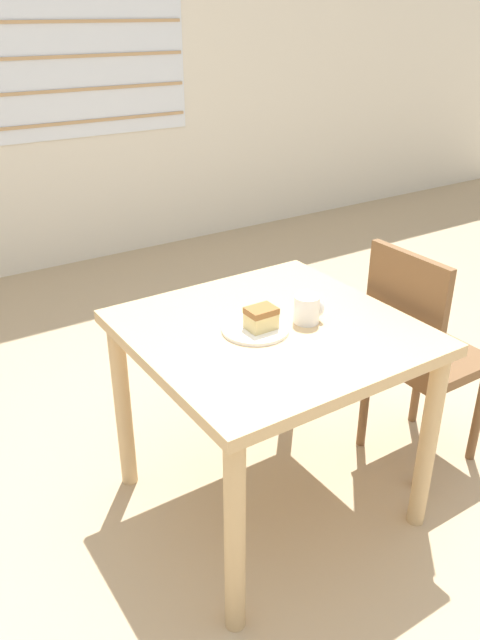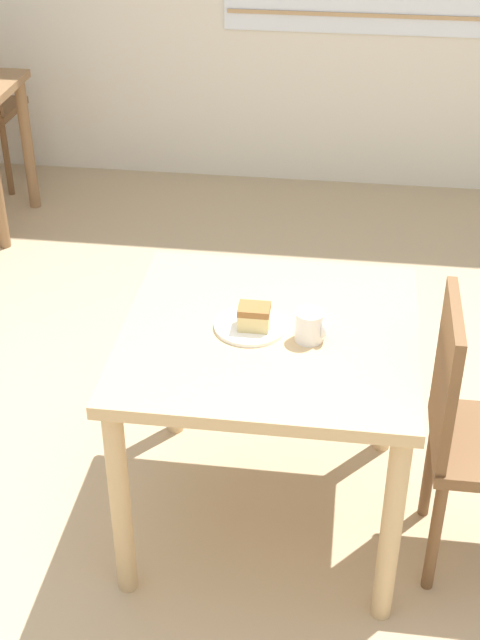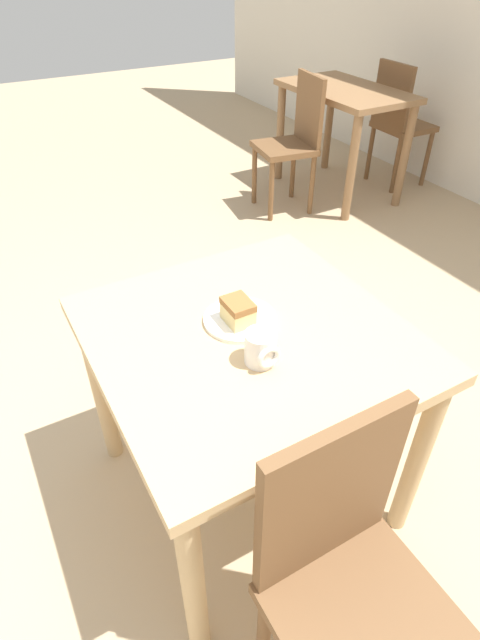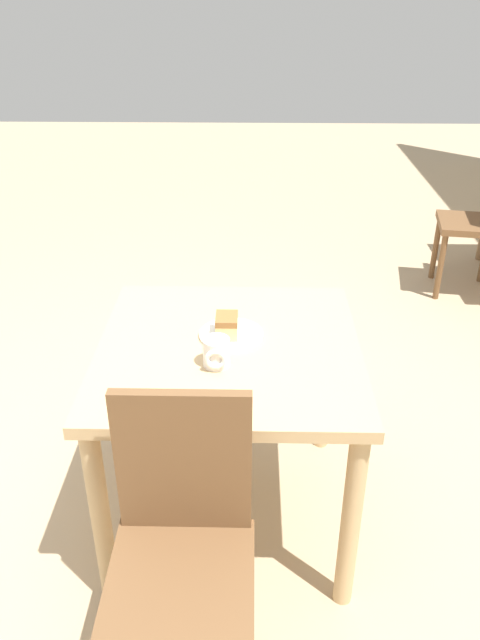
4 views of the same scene
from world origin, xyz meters
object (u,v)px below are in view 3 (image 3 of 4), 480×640
at_px(chair_far_corner, 293,140).
at_px(cake_slice, 238,311).
at_px(dining_table_far, 343,109).
at_px(chair_near_window, 350,585).
at_px(coffee_mug, 261,349).
at_px(dining_table_near, 248,362).
at_px(chair_far_opposite, 399,121).
at_px(plate, 240,319).

distance_m(chair_far_corner, cake_slice, 2.39).
bearing_deg(dining_table_far, chair_near_window, -38.18).
height_order(cake_slice, coffee_mug, coffee_mug).
bearing_deg(dining_table_near, cake_slice, -169.33).
bearing_deg(coffee_mug, dining_table_far, 136.75).
height_order(chair_far_opposite, coffee_mug, chair_far_opposite).
xyz_separation_m(cake_slice, coffee_mug, (0.17, -0.03, -0.00)).
distance_m(dining_table_far, chair_near_window, 3.30).
xyz_separation_m(dining_table_far, plate, (1.92, -1.93, 0.11)).
bearing_deg(chair_far_opposite, plate, 128.71).
distance_m(chair_near_window, chair_far_opposite, 3.54).
xyz_separation_m(chair_far_opposite, coffee_mug, (2.00, -2.44, 0.28)).
relative_size(dining_table_near, chair_near_window, 0.96).
height_order(dining_table_near, plate, plate).
bearing_deg(cake_slice, chair_near_window, -7.77).
xyz_separation_m(plate, cake_slice, (0.01, -0.01, 0.04)).
bearing_deg(coffee_mug, cake_slice, 171.45).
height_order(chair_far_corner, cake_slice, chair_far_corner).
relative_size(plate, cake_slice, 2.31).
xyz_separation_m(dining_table_near, cake_slice, (-0.05, -0.01, 0.16)).
distance_m(dining_table_far, cake_slice, 2.74).
distance_m(chair_far_corner, plate, 2.37).
height_order(chair_near_window, chair_far_opposite, same).
bearing_deg(dining_table_near, dining_table_far, 135.56).
xyz_separation_m(dining_table_near, dining_table_far, (-1.98, 1.94, 0.01)).
height_order(dining_table_near, dining_table_far, dining_table_far).
xyz_separation_m(chair_far_opposite, plate, (1.82, -2.40, 0.24)).
xyz_separation_m(dining_table_near, coffee_mug, (0.12, -0.03, 0.16)).
relative_size(dining_table_far, chair_far_opposite, 1.08).
distance_m(dining_table_near, chair_near_window, 0.63).
xyz_separation_m(chair_far_corner, coffee_mug, (2.03, -1.50, 0.28)).
height_order(chair_far_corner, coffee_mug, chair_far_corner).
bearing_deg(cake_slice, dining_table_far, 134.75).
bearing_deg(cake_slice, coffee_mug, -8.55).
relative_size(chair_far_corner, coffee_mug, 9.78).
distance_m(dining_table_near, dining_table_far, 2.77).
bearing_deg(coffee_mug, plate, 167.75).
xyz_separation_m(chair_far_corner, plate, (1.85, -1.46, 0.24)).
distance_m(dining_table_far, plate, 2.72).
bearing_deg(dining_table_near, coffee_mug, -15.70).
relative_size(chair_far_corner, plate, 4.23).
bearing_deg(plate, chair_far_opposite, 127.11).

